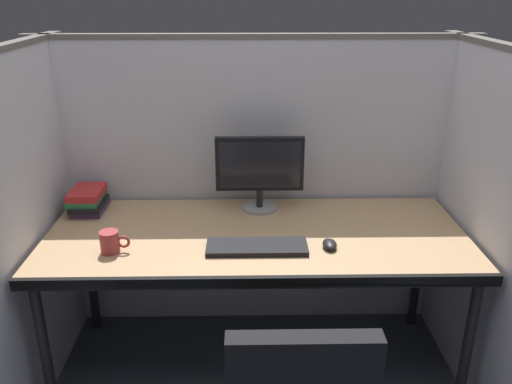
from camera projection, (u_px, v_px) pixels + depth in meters
cubicle_partition_rear at (255, 187)px, 2.77m from camera, size 2.21×0.06×1.57m
cubicle_partition_left at (25, 235)px, 2.25m from camera, size 0.06×1.41×1.57m
cubicle_partition_right at (484, 231)px, 2.28m from camera, size 0.06×1.41×1.57m
desk at (256, 244)px, 2.38m from camera, size 1.90×0.80×0.74m
monitor_center at (260, 168)px, 2.55m from camera, size 0.43×0.17×0.37m
keyboard_main at (256, 247)px, 2.22m from camera, size 0.43×0.15×0.02m
computer_mouse at (330, 244)px, 2.23m from camera, size 0.06×0.10×0.04m
coffee_mug at (110, 242)px, 2.19m from camera, size 0.13×0.08×0.09m
book_stack at (88, 200)px, 2.58m from camera, size 0.16×0.23×0.12m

